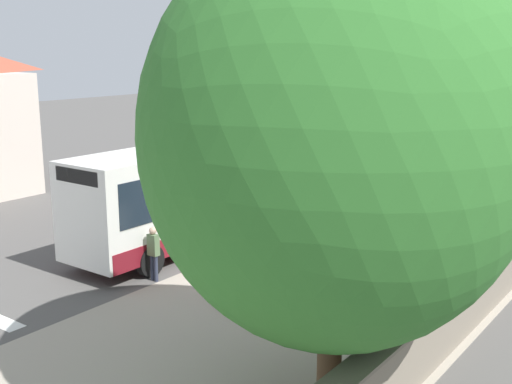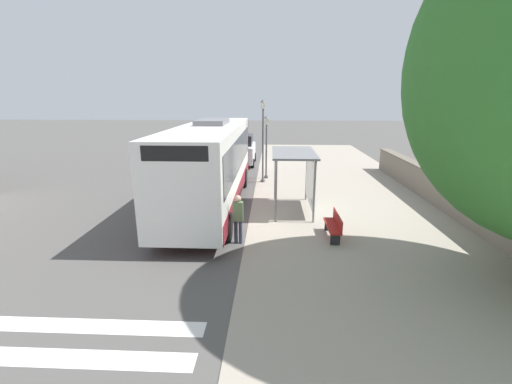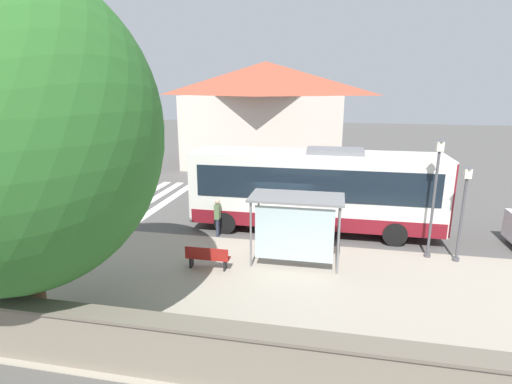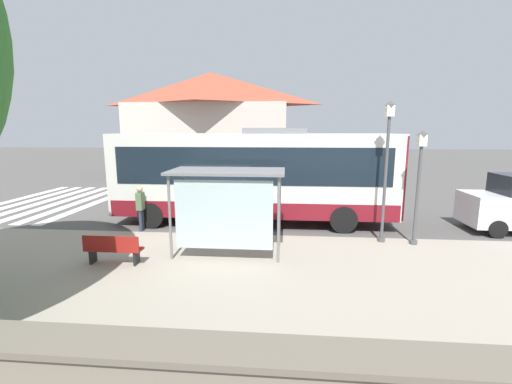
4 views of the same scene
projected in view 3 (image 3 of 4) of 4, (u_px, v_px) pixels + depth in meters
ground_plane at (280, 242)px, 17.05m from camera, size 120.00×120.00×0.00m
sidewalk_plaza at (260, 294)px, 12.79m from camera, size 9.00×44.00×0.02m
crosswalk_stripes at (129, 199)px, 23.64m from camera, size 9.00×5.25×0.01m
stone_wall at (226, 356)px, 8.77m from camera, size 0.60×20.00×1.43m
background_building at (265, 114)px, 32.53m from camera, size 7.78×12.99×8.39m
bus at (315, 189)px, 18.02m from camera, size 2.68×11.09×3.83m
bus_shelter at (296, 209)px, 14.46m from camera, size 1.79×3.42×2.58m
pedestrian at (218, 215)px, 17.53m from camera, size 0.34×0.23×1.70m
bench at (208, 257)px, 14.42m from camera, size 0.40×1.61×0.88m
street_lamp_near at (435, 189)px, 14.87m from camera, size 0.28×0.28×4.67m
street_lamp_far at (463, 205)px, 14.64m from camera, size 0.28×0.28×3.74m
shade_tree at (11, 132)px, 9.60m from camera, size 7.26×7.26×9.39m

